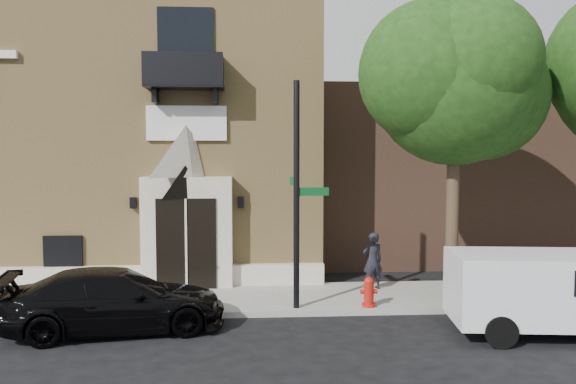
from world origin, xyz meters
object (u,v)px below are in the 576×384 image
(black_sedan, at_px, (116,300))
(street_sign, at_px, (297,195))
(pedestrian_near, at_px, (373,261))
(dumpster, at_px, (509,281))
(cargo_van, at_px, (563,290))
(fire_hydrant, at_px, (369,292))

(black_sedan, relative_size, street_sign, 0.86)
(pedestrian_near, bearing_deg, dumpster, 139.58)
(black_sedan, height_order, pedestrian_near, pedestrian_near)
(pedestrian_near, bearing_deg, cargo_van, 117.37)
(cargo_van, bearing_deg, street_sign, 166.07)
(dumpster, distance_m, pedestrian_near, 3.65)
(fire_hydrant, bearing_deg, street_sign, 178.69)
(cargo_van, distance_m, pedestrian_near, 5.18)
(fire_hydrant, height_order, dumpster, dumpster)
(dumpster, bearing_deg, street_sign, 177.80)
(cargo_van, height_order, fire_hydrant, cargo_van)
(black_sedan, relative_size, cargo_van, 1.04)
(cargo_van, relative_size, fire_hydrant, 6.14)
(cargo_van, relative_size, pedestrian_near, 2.86)
(black_sedan, xyz_separation_m, street_sign, (4.21, 1.13, 2.29))
(cargo_van, bearing_deg, dumpster, 100.16)
(pedestrian_near, bearing_deg, street_sign, 24.34)
(cargo_van, distance_m, dumpster, 2.30)
(pedestrian_near, bearing_deg, black_sedan, 10.72)
(fire_hydrant, relative_size, pedestrian_near, 0.47)
(cargo_van, bearing_deg, black_sedan, -179.20)
(dumpster, bearing_deg, pedestrian_near, 149.34)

